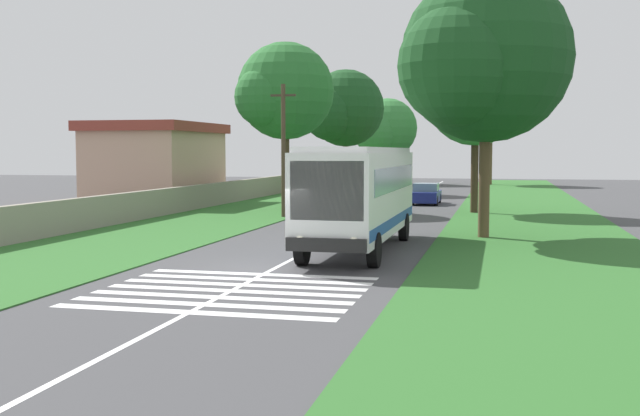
{
  "coord_description": "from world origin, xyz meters",
  "views": [
    {
      "loc": [
        -22.15,
        -6.73,
        3.6
      ],
      "look_at": [
        3.94,
        -0.54,
        1.6
      ],
      "focal_mm": 42.89,
      "sensor_mm": 36.0,
      "label": 1
    }
  ],
  "objects_px": {
    "trailing_car_0": "(356,199)",
    "roadside_tree_right_1": "(473,98)",
    "coach_bus": "(360,191)",
    "roadside_tree_right_0": "(481,61)",
    "roadside_tree_left_2": "(385,130)",
    "roadside_tree_right_2": "(489,113)",
    "utility_pole": "(283,148)",
    "roadside_tree_left_0": "(343,110)",
    "roadside_building": "(156,163)",
    "trailing_minibus_0": "(388,177)",
    "trailing_car_1": "(426,194)",
    "roadside_tree_left_1": "(284,94)"
  },
  "relations": [
    {
      "from": "trailing_car_0",
      "to": "roadside_tree_right_1",
      "type": "height_order",
      "value": "roadside_tree_right_1"
    },
    {
      "from": "coach_bus",
      "to": "roadside_tree_right_0",
      "type": "distance_m",
      "value": 8.23
    },
    {
      "from": "roadside_tree_left_2",
      "to": "roadside_tree_right_2",
      "type": "bearing_deg",
      "value": -88.12
    },
    {
      "from": "roadside_tree_right_1",
      "to": "utility_pole",
      "type": "xyz_separation_m",
      "value": [
        -5.31,
        9.82,
        -2.87
      ]
    },
    {
      "from": "utility_pole",
      "to": "roadside_tree_left_0",
      "type": "bearing_deg",
      "value": 4.21
    },
    {
      "from": "roadside_tree_left_0",
      "to": "roadside_building",
      "type": "bearing_deg",
      "value": 148.38
    },
    {
      "from": "trailing_minibus_0",
      "to": "roadside_tree_right_1",
      "type": "height_order",
      "value": "roadside_tree_right_1"
    },
    {
      "from": "trailing_car_1",
      "to": "utility_pole",
      "type": "height_order",
      "value": "utility_pole"
    },
    {
      "from": "roadside_tree_right_0",
      "to": "roadside_tree_right_2",
      "type": "distance_m",
      "value": 51.51
    },
    {
      "from": "trailing_car_0",
      "to": "trailing_car_1",
      "type": "distance_m",
      "value": 7.18
    },
    {
      "from": "utility_pole",
      "to": "roadside_tree_right_1",
      "type": "bearing_deg",
      "value": -61.61
    },
    {
      "from": "trailing_car_1",
      "to": "coach_bus",
      "type": "bearing_deg",
      "value": -179.99
    },
    {
      "from": "trailing_car_0",
      "to": "roadside_tree_right_1",
      "type": "xyz_separation_m",
      "value": [
        -0.91,
        -6.96,
        5.97
      ]
    },
    {
      "from": "trailing_minibus_0",
      "to": "utility_pole",
      "type": "bearing_deg",
      "value": 172.69
    },
    {
      "from": "roadside_tree_left_0",
      "to": "roadside_tree_right_0",
      "type": "bearing_deg",
      "value": -159.1
    },
    {
      "from": "roadside_tree_left_1",
      "to": "roadside_tree_left_2",
      "type": "xyz_separation_m",
      "value": [
        38.18,
        -0.57,
        -1.19
      ]
    },
    {
      "from": "roadside_tree_right_0",
      "to": "roadside_tree_right_1",
      "type": "bearing_deg",
      "value": 3.4
    },
    {
      "from": "roadside_tree_right_0",
      "to": "roadside_tree_right_1",
      "type": "distance_m",
      "value": 13.02
    },
    {
      "from": "trailing_car_1",
      "to": "roadside_tree_right_1",
      "type": "relative_size",
      "value": 0.45
    },
    {
      "from": "trailing_car_0",
      "to": "roadside_building",
      "type": "distance_m",
      "value": 14.92
    },
    {
      "from": "utility_pole",
      "to": "roadside_building",
      "type": "distance_m",
      "value": 14.69
    },
    {
      "from": "roadside_tree_left_1",
      "to": "roadside_tree_right_1",
      "type": "distance_m",
      "value": 11.32
    },
    {
      "from": "roadside_tree_right_0",
      "to": "roadside_tree_right_1",
      "type": "height_order",
      "value": "roadside_tree_right_0"
    },
    {
      "from": "trailing_car_0",
      "to": "trailing_car_1",
      "type": "xyz_separation_m",
      "value": [
        6.16,
        -3.69,
        0.0
      ]
    },
    {
      "from": "roadside_tree_left_2",
      "to": "roadside_building",
      "type": "height_order",
      "value": "roadside_tree_left_2"
    },
    {
      "from": "roadside_tree_left_1",
      "to": "roadside_building",
      "type": "xyz_separation_m",
      "value": [
        3.58,
        10.18,
        -4.29
      ]
    },
    {
      "from": "roadside_tree_left_2",
      "to": "roadside_building",
      "type": "xyz_separation_m",
      "value": [
        -34.6,
        10.75,
        -3.09
      ]
    },
    {
      "from": "roadside_tree_right_0",
      "to": "roadside_building",
      "type": "distance_m",
      "value": 28.09
    },
    {
      "from": "coach_bus",
      "to": "trailing_car_0",
      "type": "xyz_separation_m",
      "value": [
        18.91,
        3.7,
        -1.48
      ]
    },
    {
      "from": "roadside_tree_left_1",
      "to": "utility_pole",
      "type": "bearing_deg",
      "value": -164.26
    },
    {
      "from": "coach_bus",
      "to": "utility_pole",
      "type": "distance_m",
      "value": 14.37
    },
    {
      "from": "coach_bus",
      "to": "roadside_tree_right_2",
      "type": "height_order",
      "value": "roadside_tree_right_2"
    },
    {
      "from": "roadside_tree_left_1",
      "to": "roadside_tree_right_2",
      "type": "relative_size",
      "value": 0.94
    },
    {
      "from": "coach_bus",
      "to": "trailing_minibus_0",
      "type": "distance_m",
      "value": 33.8
    },
    {
      "from": "roadside_tree_left_0",
      "to": "roadside_tree_right_2",
      "type": "height_order",
      "value": "roadside_tree_right_2"
    },
    {
      "from": "utility_pole",
      "to": "roadside_building",
      "type": "xyz_separation_m",
      "value": [
        8.86,
        11.67,
        -0.94
      ]
    },
    {
      "from": "trailing_car_1",
      "to": "roadside_tree_left_1",
      "type": "relative_size",
      "value": 0.42
    },
    {
      "from": "coach_bus",
      "to": "trailing_car_0",
      "type": "height_order",
      "value": "coach_bus"
    },
    {
      "from": "coach_bus",
      "to": "utility_pole",
      "type": "height_order",
      "value": "utility_pole"
    },
    {
      "from": "roadside_building",
      "to": "roadside_tree_left_2",
      "type": "bearing_deg",
      "value": -17.26
    },
    {
      "from": "roadside_tree_right_2",
      "to": "utility_pole",
      "type": "distance_m",
      "value": 45.14
    },
    {
      "from": "coach_bus",
      "to": "trailing_car_1",
      "type": "xyz_separation_m",
      "value": [
        25.08,
        0.0,
        -1.48
      ]
    },
    {
      "from": "roadside_tree_right_1",
      "to": "roadside_tree_right_2",
      "type": "height_order",
      "value": "roadside_tree_right_2"
    },
    {
      "from": "utility_pole",
      "to": "roadside_tree_right_2",
      "type": "bearing_deg",
      "value": -12.95
    },
    {
      "from": "coach_bus",
      "to": "trailing_minibus_0",
      "type": "height_order",
      "value": "coach_bus"
    },
    {
      "from": "roadside_tree_left_1",
      "to": "roadside_tree_right_1",
      "type": "height_order",
      "value": "roadside_tree_left_1"
    },
    {
      "from": "roadside_tree_left_2",
      "to": "roadside_tree_right_0",
      "type": "xyz_separation_m",
      "value": [
        -51.15,
        -11.51,
        1.36
      ]
    },
    {
      "from": "roadside_tree_right_2",
      "to": "roadside_tree_right_0",
      "type": "bearing_deg",
      "value": -179.43
    },
    {
      "from": "roadside_building",
      "to": "roadside_tree_right_2",
      "type": "bearing_deg",
      "value": -31.89
    },
    {
      "from": "trailing_minibus_0",
      "to": "roadside_tree_right_1",
      "type": "bearing_deg",
      "value": -155.38
    }
  ]
}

